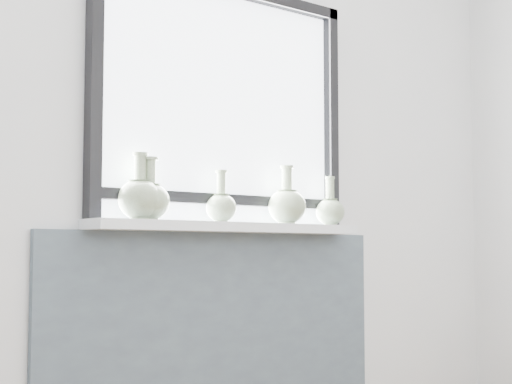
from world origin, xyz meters
TOP-DOWN VIEW (x-y plane):
  - back_wall at (0.00, 1.81)m, footprint 3.60×0.02m
  - apron_panel at (0.00, 1.78)m, footprint 1.70×0.03m
  - windowsill at (0.00, 1.71)m, footprint 1.32×0.18m
  - window at (0.00, 1.77)m, footprint 1.30×0.06m
  - vase_a at (-0.45, 1.71)m, footprint 0.17×0.17m
  - vase_b at (-0.41, 1.71)m, footprint 0.16×0.16m
  - vase_c at (-0.06, 1.70)m, footprint 0.13×0.13m
  - vase_d at (0.29, 1.69)m, footprint 0.17×0.17m
  - vase_e at (0.56, 1.70)m, footprint 0.13×0.13m

SIDE VIEW (x-z plane):
  - apron_panel at x=0.00m, z-range 0.00..0.86m
  - windowsill at x=0.00m, z-range 0.86..0.90m
  - vase_c at x=-0.06m, z-range 0.86..1.08m
  - vase_e at x=0.56m, z-range 0.86..1.09m
  - vase_b at x=-0.41m, z-range 0.86..1.11m
  - vase_d at x=0.29m, z-range 0.86..1.12m
  - vase_a at x=-0.45m, z-range 0.86..1.12m
  - back_wall at x=0.00m, z-range 0.00..2.60m
  - window at x=0.00m, z-range 0.92..1.97m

